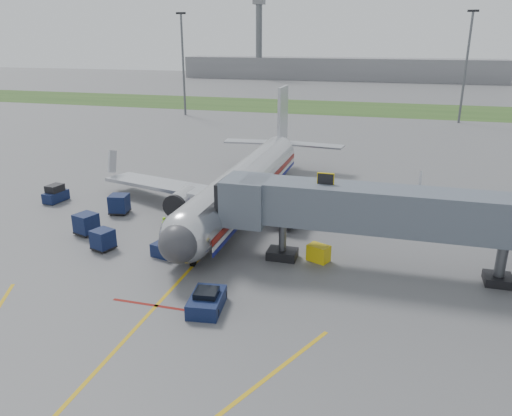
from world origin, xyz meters
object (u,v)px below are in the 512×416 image
(baggage_tug, at_px, (56,194))
(ramp_worker, at_px, (165,227))
(belt_loader, at_px, (175,242))
(pushback_tug, at_px, (207,301))
(airliner, at_px, (246,182))

(baggage_tug, distance_m, ramp_worker, 15.79)
(belt_loader, bearing_deg, pushback_tug, -54.25)
(pushback_tug, relative_size, ramp_worker, 1.90)
(airliner, height_order, pushback_tug, airliner)
(ramp_worker, bearing_deg, baggage_tug, 124.97)
(airliner, relative_size, belt_loader, 7.06)
(airliner, relative_size, pushback_tug, 10.74)
(baggage_tug, relative_size, ramp_worker, 1.52)
(baggage_tug, bearing_deg, belt_loader, -24.85)
(pushback_tug, bearing_deg, airliner, 99.64)
(airliner, distance_m, pushback_tug, 19.13)
(baggage_tug, xyz_separation_m, ramp_worker, (14.77, -5.58, 0.09))
(airliner, xyz_separation_m, baggage_tug, (-19.15, -3.15, -1.86))
(pushback_tug, bearing_deg, ramp_worker, 127.04)
(belt_loader, distance_m, ramp_worker, 2.86)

